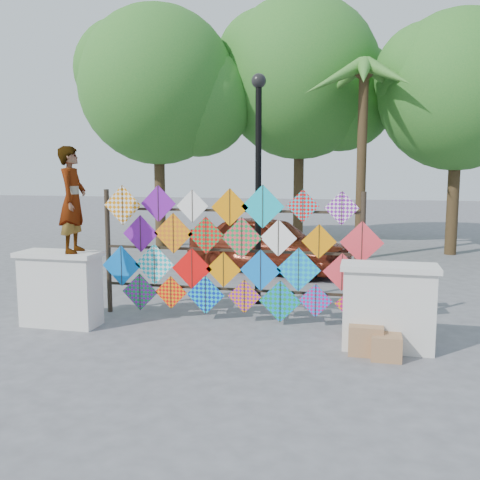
{
  "coord_description": "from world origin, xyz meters",
  "views": [
    {
      "loc": [
        2.31,
        -8.2,
        2.67
      ],
      "look_at": [
        0.26,
        0.6,
        1.46
      ],
      "focal_mm": 40.0,
      "sensor_mm": 36.0,
      "label": 1
    }
  ],
  "objects_px": {
    "kite_rack": "(230,253)",
    "lamppost": "(258,168)",
    "vendor_woman": "(73,200)",
    "sedan": "(268,243)"
  },
  "relations": [
    {
      "from": "kite_rack",
      "to": "lamppost",
      "type": "bearing_deg",
      "value": 78.81
    },
    {
      "from": "lamppost",
      "to": "kite_rack",
      "type": "bearing_deg",
      "value": -101.19
    },
    {
      "from": "kite_rack",
      "to": "vendor_woman",
      "type": "bearing_deg",
      "value": -159.28
    },
    {
      "from": "kite_rack",
      "to": "vendor_woman",
      "type": "distance_m",
      "value": 2.79
    },
    {
      "from": "sedan",
      "to": "vendor_woman",
      "type": "bearing_deg",
      "value": 175.76
    },
    {
      "from": "vendor_woman",
      "to": "lamppost",
      "type": "bearing_deg",
      "value": -60.67
    },
    {
      "from": "vendor_woman",
      "to": "sedan",
      "type": "xyz_separation_m",
      "value": [
        2.3,
        5.65,
        -1.43
      ]
    },
    {
      "from": "vendor_woman",
      "to": "sedan",
      "type": "relative_size",
      "value": 0.41
    },
    {
      "from": "kite_rack",
      "to": "vendor_woman",
      "type": "height_order",
      "value": "vendor_woman"
    },
    {
      "from": "sedan",
      "to": "lamppost",
      "type": "xyz_separation_m",
      "value": [
        0.41,
        -3.45,
        1.96
      ]
    }
  ]
}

